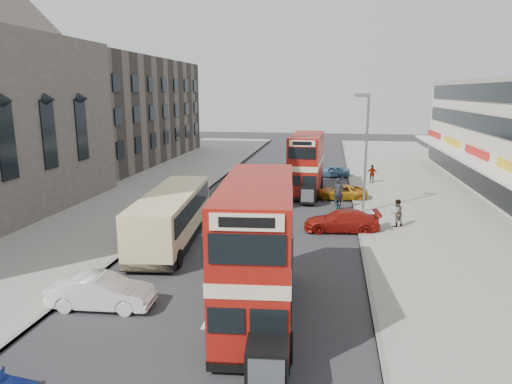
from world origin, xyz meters
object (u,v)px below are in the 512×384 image
Objects in this scene: car_left_front at (102,292)px; car_right_a at (341,221)px; bus_main at (257,250)px; pedestrian_near at (397,213)px; coach at (172,215)px; cyclist at (338,199)px; car_right_b at (341,192)px; street_lamp at (365,144)px; bus_second at (306,164)px; car_right_c at (332,171)px; pedestrian_far at (372,174)px.

car_left_front is 0.90× the size of car_right_a.
bus_main is 2.03× the size of car_right_a.
car_right_a is at bearing -13.44° from pedestrian_near.
cyclist is (9.23, 8.45, -0.70)m from coach.
pedestrian_near is at bearing -123.20° from bus_main.
car_right_b is 2.35× the size of pedestrian_near.
street_lamp is 0.80× the size of coach.
car_right_a is (3.28, 11.31, -1.97)m from bus_main.
bus_second reaches higher than car_right_b.
bus_main is 2.27× the size of car_left_front.
coach reaches higher than pedestrian_near.
car_left_front is at bearing -20.10° from car_right_c.
cyclist reaches higher than car_left_front.
pedestrian_near is at bearing 102.49° from car_right_a.
street_lamp is 1.81× the size of car_right_a.
bus_main is 21.52m from bus_second.
bus_second reaches higher than car_right_a.
street_lamp is at bearing 30.25° from coach.
bus_main is 27.06m from pedestrian_far.
bus_main is 2.62× the size of car_right_c.
street_lamp reaches higher than pedestrian_near.
bus_main is 20.16m from car_right_b.
bus_main is at bearing -8.82° from car_right_c.
coach is 22.22m from pedestrian_far.
coach is at bearing -4.17° from car_left_front.
pedestrian_far is (2.95, 14.97, 0.31)m from car_right_a.
car_right_a is 1.93× the size of cyclist.
bus_main is at bearing -91.37° from car_left_front.
bus_main is 29.40m from car_right_c.
coach reaches higher than cyclist.
bus_main is at bearing -106.86° from street_lamp.
car_left_front is 1.16× the size of car_right_c.
bus_main reaches higher than car_right_a.
car_left_front is at bearing -25.66° from car_right_b.
car_left_front is 29.30m from pedestrian_far.
car_right_b is at bearing -97.85° from pedestrian_near.
pedestrian_near is (12.69, 4.59, -0.54)m from coach.
street_lamp reaches higher than car_right_c.
pedestrian_near is 0.74× the size of cyclist.
car_right_c is 17.28m from pedestrian_near.
street_lamp is 2.02× the size of car_left_front.
car_left_front reaches higher than car_right_b.
street_lamp is 6.02m from car_right_b.
car_right_a is at bearing -93.41° from pedestrian_far.
car_left_front is 2.48× the size of pedestrian_far.
pedestrian_far is at bearing 155.96° from car_right_b.
car_right_c is at bearing -103.23° from bus_second.
bus_second is 22.88m from car_left_front.
pedestrian_near is at bearing 23.15° from car_right_b.
pedestrian_far is at bearing 82.09° from street_lamp.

